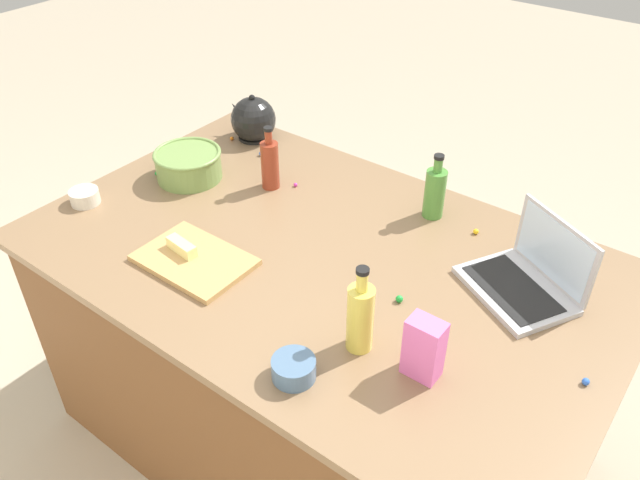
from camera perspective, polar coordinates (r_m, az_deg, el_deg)
ground_plane at (r=2.61m, az=-0.00°, el=-17.02°), size 12.00×12.00×0.00m
island_counter at (r=2.26m, az=-0.00°, el=-10.21°), size 1.83×1.14×0.90m
laptop at (r=1.89m, az=18.16°, el=-3.15°), size 0.38×0.35×0.22m
mixing_bowl_large at (r=2.36m, az=-11.73°, el=6.68°), size 0.24×0.24×0.11m
bottle_soy at (r=2.24m, az=-4.52°, el=6.85°), size 0.06×0.06×0.23m
bottle_oil at (r=1.60m, az=3.64°, el=-6.86°), size 0.07×0.07×0.26m
bottle_olive at (r=2.11m, az=10.26°, el=4.27°), size 0.07×0.07×0.23m
kettle at (r=2.59m, az=-6.02°, el=10.67°), size 0.21×0.18×0.20m
cutting_board at (r=1.96m, az=-11.20°, el=-1.77°), size 0.34×0.23×0.02m
butter_stick_left at (r=1.97m, az=-12.32°, el=-0.59°), size 0.11×0.05×0.04m
ramekin_small at (r=2.32m, az=-20.37°, el=3.66°), size 0.10×0.10×0.05m
ramekin_medium at (r=1.58m, az=-2.38°, el=-11.46°), size 0.11×0.11×0.05m
candy_bag at (r=1.56m, az=9.30°, el=-9.59°), size 0.09×0.06×0.17m
candy_0 at (r=2.28m, az=-2.22°, el=4.97°), size 0.01×0.01×0.01m
candy_1 at (r=1.70m, az=22.75°, el=-11.65°), size 0.02×0.02×0.02m
candy_2 at (r=1.84m, az=3.69°, el=-3.81°), size 0.02×0.02×0.02m
candy_3 at (r=2.10m, az=13.82°, el=0.74°), size 0.02×0.02×0.02m
candy_4 at (r=2.48m, az=-5.29°, el=7.73°), size 0.02×0.02×0.02m
candy_5 at (r=2.42m, az=-14.42°, el=5.81°), size 0.02×0.02×0.02m
candy_7 at (r=1.80m, az=7.13°, el=-5.27°), size 0.02×0.02×0.02m
candy_8 at (r=2.61m, az=-7.92°, el=9.02°), size 0.02×0.02×0.02m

